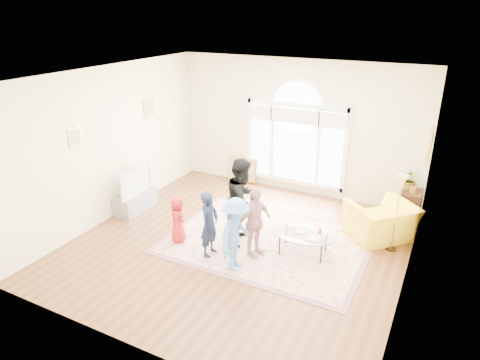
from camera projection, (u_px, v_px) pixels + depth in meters
The scene contains 18 objects.
ground at pixel (238, 245), 8.24m from camera, with size 6.00×6.00×0.00m, color brown.
room_shell at pixel (294, 131), 9.98m from camera, with size 6.00×6.00×6.00m.
area_rug at pixel (267, 242), 8.31m from camera, with size 3.60×2.60×0.02m, color beige.
rug_border at pixel (267, 242), 8.31m from camera, with size 3.80×2.80×0.01m, color #905969.
tv_console at pixel (136, 201), 9.57m from camera, with size 0.45×1.00×0.42m, color gray.
television at pixel (134, 180), 9.38m from camera, with size 0.17×1.05×0.61m.
coffee_table at pixel (304, 234), 7.80m from camera, with size 1.27×0.88×0.54m.
armchair at pixel (381, 222), 8.32m from camera, with size 1.16×1.01×0.75m, color yellow.
side_cabinet at pixel (410, 206), 9.02m from camera, with size 0.40×0.50×0.70m, color black.
floor_lamp at pixel (400, 187), 7.60m from camera, with size 0.31×0.31×1.51m.
plant_pedestal at pixel (406, 205), 9.10m from camera, with size 0.20×0.20×0.70m, color white.
potted_plant at pixel (411, 179), 8.88m from camera, with size 0.41×0.35×0.45m, color #33722D.
leaning_picture at pixel (242, 182), 11.21m from camera, with size 0.80×0.05×0.62m, color tan.
child_red at pixel (178, 219), 8.18m from camera, with size 0.45×0.29×0.93m, color #AD1F22.
child_navy at pixel (209, 224), 7.67m from camera, with size 0.45×0.30×1.24m, color #161F37.
child_black at pixel (243, 201), 8.08m from camera, with size 0.81×0.63×1.67m, color black.
child_pink at pixel (254, 222), 7.65m from camera, with size 0.77×0.32×1.32m, color #CA8E92.
child_blue at pixel (236, 234), 7.25m from camera, with size 0.85×0.49×1.31m, color #5891E4.
Camera 1 is at (3.31, -6.35, 4.26)m, focal length 32.00 mm.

